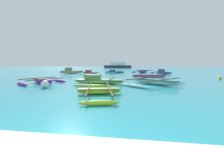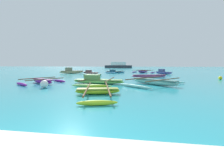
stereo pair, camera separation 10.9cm
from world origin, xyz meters
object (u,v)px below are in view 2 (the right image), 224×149
object	(u,v)px
moored_boat_5	(90,72)
mooring_buoy_1	(220,78)
moored_boat_8	(163,72)
moored_boat_6	(115,72)
moored_boat_1	(149,76)
moored_boat_3	(71,71)
moored_boat_0	(92,75)
moored_boat_2	(98,81)
moored_boat_9	(42,81)
mooring_buoy_0	(44,84)
moored_boat_7	(143,71)
moored_boat_10	(98,91)
moored_boat_4	(154,82)
distant_ferry	(118,66)

from	to	relation	value
moored_boat_5	mooring_buoy_1	distance (m)	17.68
moored_boat_5	moored_boat_8	world-z (taller)	moored_boat_8
moored_boat_6	moored_boat_1	bearing A→B (deg)	-46.45
moored_boat_6	mooring_buoy_1	distance (m)	16.50
moored_boat_3	mooring_buoy_1	world-z (taller)	moored_boat_3
moored_boat_6	mooring_buoy_1	world-z (taller)	moored_boat_6
moored_boat_1	moored_boat_0	bearing A→B (deg)	157.37
moored_boat_2	moored_boat_9	distance (m)	4.43
moored_boat_2	moored_boat_8	world-z (taller)	moored_boat_8
mooring_buoy_0	moored_boat_5	bearing A→B (deg)	95.88
moored_boat_5	moored_boat_7	size ratio (longest dim) A/B	0.80
moored_boat_9	mooring_buoy_0	size ratio (longest dim) A/B	7.44
mooring_buoy_0	moored_boat_3	bearing A→B (deg)	107.72
moored_boat_8	moored_boat_10	distance (m)	18.74
moored_boat_2	moored_boat_5	distance (m)	13.46
moored_boat_0	moored_boat_4	world-z (taller)	moored_boat_4
moored_boat_7	mooring_buoy_1	xyz separation A→B (m)	(6.86, -12.40, -0.07)
moored_boat_1	distant_ferry	size ratio (longest dim) A/B	0.34
moored_boat_0	moored_boat_10	distance (m)	12.27
moored_boat_1	moored_boat_8	xyz separation A→B (m)	(2.90, 7.06, 0.09)
distant_ferry	moored_boat_10	bearing A→B (deg)	-84.95
moored_boat_10	distant_ferry	xyz separation A→B (m)	(-5.49, 62.14, 0.95)
moored_boat_6	moored_boat_9	distance (m)	17.04
moored_boat_2	moored_boat_4	distance (m)	4.32
moored_boat_0	moored_boat_8	world-z (taller)	moored_boat_8
moored_boat_8	mooring_buoy_1	size ratio (longest dim) A/B	7.78
moored_boat_2	moored_boat_1	bearing A→B (deg)	55.88
moored_boat_2	mooring_buoy_1	size ratio (longest dim) A/B	11.77
moored_boat_1	moored_boat_4	size ratio (longest dim) A/B	0.81
moored_boat_1	moored_boat_10	xyz separation A→B (m)	(-3.54, -10.54, -0.02)
moored_boat_1	moored_boat_6	distance (m)	11.01
moored_boat_1	moored_boat_8	world-z (taller)	moored_boat_8
moored_boat_1	mooring_buoy_0	xyz separation A→B (m)	(-7.45, -9.06, 0.06)
moored_boat_7	moored_boat_4	bearing A→B (deg)	-153.47
moored_boat_7	moored_boat_5	bearing A→B (deg)	144.06
moored_boat_5	moored_boat_4	bearing A→B (deg)	-18.35
moored_boat_2	moored_boat_3	distance (m)	14.97
moored_boat_6	moored_boat_7	bearing A→B (deg)	27.47
moored_boat_1	moored_boat_10	world-z (taller)	moored_boat_10
moored_boat_3	moored_boat_5	bearing A→B (deg)	-33.27
moored_boat_3	moored_boat_6	bearing A→B (deg)	-7.10
moored_boat_2	distant_ferry	size ratio (longest dim) A/B	0.33
moored_boat_6	mooring_buoy_1	xyz separation A→B (m)	(12.10, -11.22, -0.02)
moored_boat_9	mooring_buoy_1	distance (m)	16.68
moored_boat_4	distant_ferry	xyz separation A→B (m)	(-8.78, 58.04, 0.90)
moored_boat_6	mooring_buoy_1	size ratio (longest dim) A/B	13.25
moored_boat_4	mooring_buoy_0	size ratio (longest dim) A/B	10.41
mooring_buoy_1	moored_boat_9	bearing A→B (deg)	-161.05
moored_boat_8	moored_boat_4	bearing A→B (deg)	-55.36
moored_boat_6	distant_ferry	size ratio (longest dim) A/B	0.37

